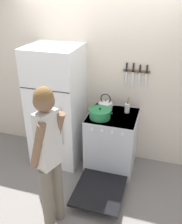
{
  "coord_description": "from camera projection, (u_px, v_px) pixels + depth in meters",
  "views": [
    {
      "loc": [
        0.93,
        -3.47,
        2.57
      ],
      "look_at": [
        0.02,
        -0.49,
        0.99
      ],
      "focal_mm": 40.0,
      "sensor_mm": 36.0,
      "label": 1
    }
  ],
  "objects": [
    {
      "name": "stove_range",
      "position": [
        111.0,
        143.0,
        3.76
      ],
      "size": [
        0.7,
        1.41,
        0.91
      ],
      "color": "silver",
      "rests_on": "ground_plane"
    },
    {
      "name": "tea_kettle",
      "position": [
        106.0,
        105.0,
        3.7
      ],
      "size": [
        0.25,
        0.2,
        0.26
      ],
      "color": "silver",
      "rests_on": "stove_range"
    },
    {
      "name": "refrigerator",
      "position": [
        57.0,
        107.0,
        3.8
      ],
      "size": [
        0.74,
        0.72,
        1.84
      ],
      "color": "white",
      "rests_on": "ground_plane"
    },
    {
      "name": "person",
      "position": [
        49.0,
        155.0,
        2.59
      ],
      "size": [
        0.36,
        0.41,
        1.75
      ],
      "rotation": [
        0.0,
        0.0,
        1.25
      ],
      "color": "#6B6051",
      "rests_on": "ground_plane"
    },
    {
      "name": "utensil_jar",
      "position": [
        127.0,
        108.0,
        3.62
      ],
      "size": [
        0.07,
        0.07,
        0.27
      ],
      "color": "silver",
      "rests_on": "stove_range"
    },
    {
      "name": "wall_back",
      "position": [
        100.0,
        80.0,
        3.81
      ],
      "size": [
        10.0,
        0.06,
        2.55
      ],
      "color": "beige",
      "rests_on": "ground_plane"
    },
    {
      "name": "dutch_oven_pot",
      "position": [
        100.0,
        114.0,
        3.48
      ],
      "size": [
        0.35,
        0.31,
        0.16
      ],
      "color": "#237A42",
      "rests_on": "stove_range"
    },
    {
      "name": "ground_plane",
      "position": [
        98.0,
        150.0,
        4.36
      ],
      "size": [
        14.0,
        14.0,
        0.0
      ],
      "primitive_type": "plane",
      "color": "slate"
    },
    {
      "name": "wall_knife_strip",
      "position": [
        136.0,
        71.0,
        3.53
      ],
      "size": [
        0.38,
        0.03,
        0.36
      ],
      "color": "brown"
    }
  ]
}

